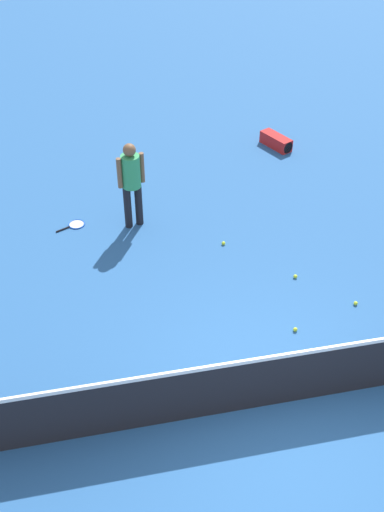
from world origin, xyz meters
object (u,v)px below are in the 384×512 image
tennis_ball_near_player (295,276)px  equipment_bag (277,142)px  player_near_side (131,179)px  tennis_ball_by_net (356,303)px  tennis_ball_baseline (295,329)px  tennis_ball_stray_left (191,391)px  tennis_racket_near_player (75,225)px  tennis_ball_midcourt (224,243)px

tennis_ball_near_player → equipment_bag: bearing=-104.0°
player_near_side → tennis_ball_by_net: (-3.18, 2.93, -0.98)m
tennis_ball_baseline → tennis_ball_stray_left: (1.80, 0.85, 0.00)m
tennis_ball_baseline → equipment_bag: (-1.54, -5.67, 0.11)m
tennis_racket_near_player → tennis_ball_near_player: size_ratio=9.11×
player_near_side → tennis_ball_by_net: bearing=137.3°
player_near_side → tennis_ball_stray_left: (-0.24, 4.15, -0.98)m
tennis_racket_near_player → tennis_ball_stray_left: (-1.34, 4.36, 0.02)m
player_near_side → tennis_ball_baseline: (-2.04, 3.30, -0.98)m
tennis_ball_baseline → equipment_bag: 5.87m
tennis_ball_near_player → tennis_ball_stray_left: size_ratio=1.00×
tennis_ball_baseline → tennis_ball_midcourt: bearing=-77.0°
tennis_ball_by_net → tennis_racket_near_player: bearing=-36.3°
tennis_ball_by_net → equipment_bag: bearing=-94.2°
player_near_side → tennis_ball_stray_left: 4.27m
player_near_side → tennis_ball_stray_left: bearing=93.3°
tennis_racket_near_player → tennis_ball_midcourt: size_ratio=9.11×
tennis_racket_near_player → tennis_ball_midcourt: (-2.59, 1.16, 0.02)m
tennis_ball_near_player → tennis_ball_baseline: bearing=70.6°
tennis_ball_by_net → tennis_ball_baseline: 1.20m
tennis_ball_midcourt → tennis_ball_baseline: same height
tennis_ball_midcourt → tennis_ball_baseline: bearing=103.0°
tennis_ball_by_net → tennis_ball_midcourt: 2.61m
tennis_racket_near_player → tennis_ball_by_net: (-4.28, 3.15, 0.02)m
tennis_ball_by_net → tennis_ball_stray_left: 3.18m
tennis_ball_baseline → tennis_racket_near_player: bearing=-48.2°
player_near_side → equipment_bag: bearing=-146.5°
tennis_ball_midcourt → equipment_bag: (-2.08, -3.32, 0.11)m
tennis_ball_stray_left → tennis_ball_baseline: bearing=-154.8°
equipment_bag → tennis_ball_stray_left: bearing=62.9°
tennis_racket_near_player → tennis_ball_baseline: 4.71m
tennis_ball_stray_left → equipment_bag: equipment_bag is taller
tennis_ball_by_net → equipment_bag: size_ratio=0.08×
tennis_ball_near_player → tennis_ball_baseline: size_ratio=1.00×
tennis_ball_stray_left → equipment_bag: size_ratio=0.08×
tennis_ball_baseline → tennis_ball_stray_left: size_ratio=1.00×
player_near_side → tennis_ball_near_player: (-2.46, 2.10, -0.98)m
tennis_ball_midcourt → equipment_bag: 3.92m
tennis_racket_near_player → player_near_side: bearing=169.2°
tennis_racket_near_player → tennis_ball_near_player: tennis_ball_near_player is taller
tennis_racket_near_player → tennis_ball_near_player: 4.24m
player_near_side → tennis_ball_near_player: size_ratio=25.76×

